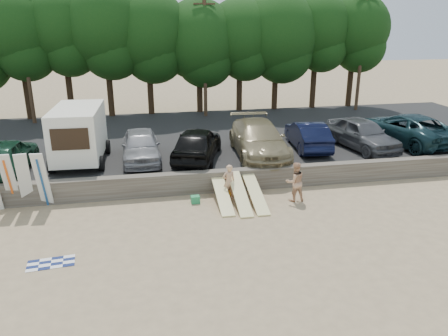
{
  "coord_description": "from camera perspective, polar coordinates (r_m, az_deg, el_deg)",
  "views": [
    {
      "loc": [
        -2.66,
        -15.56,
        7.7
      ],
      "look_at": [
        0.89,
        3.0,
        1.11
      ],
      "focal_mm": 35.0,
      "sensor_mm": 36.0,
      "label": 1
    }
  ],
  "objects": [
    {
      "name": "gear_bag",
      "position": [
        19.87,
        1.15,
        -3.23
      ],
      "size": [
        0.35,
        0.32,
        0.22
      ],
      "primitive_type": "cube",
      "rotation": [
        0.0,
        0.0,
        0.26
      ],
      "color": "orange",
      "rests_on": "ground"
    },
    {
      "name": "beachgoer_a",
      "position": [
        19.28,
        0.63,
        -1.78
      ],
      "size": [
        0.62,
        0.45,
        1.57
      ],
      "primitive_type": "imported",
      "rotation": [
        0.0,
        0.0,
        3.28
      ],
      "color": "tan",
      "rests_on": "ground"
    },
    {
      "name": "utility_poles",
      "position": [
        31.98,
        -2.52,
        15.13
      ],
      "size": [
        25.8,
        0.26,
        9.0
      ],
      "color": "#473321",
      "rests_on": "parking_lot"
    },
    {
      "name": "parking_lot",
      "position": [
        27.21,
        -4.83,
        3.48
      ],
      "size": [
        44.0,
        14.5,
        0.7
      ],
      "primitive_type": "cube",
      "color": "#282828",
      "rests_on": "ground"
    },
    {
      "name": "treeline",
      "position": [
        33.22,
        -7.14,
        17.17
      ],
      "size": [
        33.44,
        6.4,
        9.43
      ],
      "color": "#382616",
      "rests_on": "parking_lot"
    },
    {
      "name": "car_7",
      "position": [
        27.41,
        22.64,
        4.8
      ],
      "size": [
        4.02,
        6.66,
        1.73
      ],
      "primitive_type": "imported",
      "rotation": [
        0.0,
        0.0,
        3.34
      ],
      "color": "#112A30",
      "rests_on": "parking_lot"
    },
    {
      "name": "surfboard_low_2",
      "position": [
        19.01,
        4.13,
        -3.33
      ],
      "size": [
        0.56,
        2.91,
        0.85
      ],
      "primitive_type": "cube",
      "rotation": [
        0.26,
        0.0,
        0.0
      ],
      "color": "#EFE497",
      "rests_on": "ground"
    },
    {
      "name": "car_3",
      "position": [
        22.31,
        -3.53,
        3.21
      ],
      "size": [
        3.45,
        5.42,
        1.72
      ],
      "primitive_type": "imported",
      "rotation": [
        0.0,
        0.0,
        2.84
      ],
      "color": "black",
      "rests_on": "parking_lot"
    },
    {
      "name": "surfboard_low_0",
      "position": [
        18.89,
        -0.24,
        -3.43
      ],
      "size": [
        0.56,
        2.92,
        0.84
      ],
      "primitive_type": "cube",
      "rotation": [
        0.26,
        0.0,
        0.0
      ],
      "color": "#EFE497",
      "rests_on": "ground"
    },
    {
      "name": "car_2",
      "position": [
        22.52,
        -10.81,
        2.88
      ],
      "size": [
        1.96,
        4.69,
        1.59
      ],
      "primitive_type": "imported",
      "rotation": [
        0.0,
        0.0,
        0.02
      ],
      "color": "gray",
      "rests_on": "parking_lot"
    },
    {
      "name": "car_1",
      "position": [
        22.83,
        -26.55,
        1.46
      ],
      "size": [
        2.22,
        4.95,
        1.65
      ],
      "primitive_type": "imported",
      "rotation": [
        0.0,
        0.0,
        3.09
      ],
      "color": "#143826",
      "rests_on": "parking_lot"
    },
    {
      "name": "ground",
      "position": [
        17.56,
        -1.02,
        -6.78
      ],
      "size": [
        120.0,
        120.0,
        0.0
      ],
      "primitive_type": "plane",
      "color": "tan",
      "rests_on": "ground"
    },
    {
      "name": "surfboard_upright_5",
      "position": [
        19.88,
        -24.6,
        -1.49
      ],
      "size": [
        0.61,
        0.84,
        2.52
      ],
      "primitive_type": "cube",
      "rotation": [
        0.28,
        0.0,
        0.16
      ],
      "color": "silver",
      "rests_on": "ground"
    },
    {
      "name": "surfboard_upright_4",
      "position": [
        20.09,
        -26.21,
        -1.53
      ],
      "size": [
        0.52,
        0.78,
        2.52
      ],
      "primitive_type": "cube",
      "rotation": [
        0.28,
        0.0,
        -0.02
      ],
      "color": "silver",
      "rests_on": "ground"
    },
    {
      "name": "seawall",
      "position": [
        20.08,
        -2.5,
        -1.8
      ],
      "size": [
        44.0,
        0.5,
        1.0
      ],
      "primitive_type": "cube",
      "color": "#6B6356",
      "rests_on": "ground"
    },
    {
      "name": "box_trailer",
      "position": [
        22.8,
        -18.46,
        4.45
      ],
      "size": [
        2.67,
        4.52,
        2.8
      ],
      "rotation": [
        0.0,
        0.0,
        -0.04
      ],
      "color": "white",
      "rests_on": "parking_lot"
    },
    {
      "name": "surfboard_upright_6",
      "position": [
        19.62,
        -22.65,
        -1.48
      ],
      "size": [
        0.57,
        0.78,
        2.53
      ],
      "primitive_type": "cube",
      "rotation": [
        0.26,
        0.0,
        -0.09
      ],
      "color": "silver",
      "rests_on": "ground"
    },
    {
      "name": "car_4",
      "position": [
        22.99,
        4.53,
        3.76
      ],
      "size": [
        2.83,
        6.27,
        1.78
      ],
      "primitive_type": "imported",
      "rotation": [
        0.0,
        0.0,
        -0.05
      ],
      "color": "#867855",
      "rests_on": "parking_lot"
    },
    {
      "name": "beachgoer_b",
      "position": [
        19.24,
        9.26,
        -1.79
      ],
      "size": [
        0.9,
        0.72,
        1.77
      ],
      "primitive_type": "imported",
      "rotation": [
        0.0,
        0.0,
        3.21
      ],
      "color": "tan",
      "rests_on": "ground"
    },
    {
      "name": "car_6",
      "position": [
        25.38,
        17.62,
        4.29
      ],
      "size": [
        2.8,
        5.24,
        1.7
      ],
      "primitive_type": "imported",
      "rotation": [
        0.0,
        0.0,
        0.17
      ],
      "color": "#484A4D",
      "rests_on": "parking_lot"
    },
    {
      "name": "surfboard_low_1",
      "position": [
        18.75,
        2.07,
        -3.32
      ],
      "size": [
        0.56,
        2.87,
        1.02
      ],
      "primitive_type": "cube",
      "rotation": [
        0.32,
        0.0,
        0.0
      ],
      "color": "#EFE497",
      "rests_on": "ground"
    },
    {
      "name": "beach_towel",
      "position": [
        15.77,
        -21.66,
        -11.48
      ],
      "size": [
        1.64,
        1.64,
        0.0
      ],
      "primitive_type": "plane",
      "rotation": [
        0.0,
        0.0,
        0.1
      ],
      "color": "white",
      "rests_on": "ground"
    },
    {
      "name": "cooler",
      "position": [
        19.06,
        -3.77,
        -4.11
      ],
      "size": [
        0.39,
        0.31,
        0.32
      ],
      "primitive_type": "cube",
      "rotation": [
        0.0,
        0.0,
        0.03
      ],
      "color": "#268D51",
      "rests_on": "ground"
    },
    {
      "name": "car_5",
      "position": [
        24.69,
        10.87,
        4.24
      ],
      "size": [
        2.06,
        4.76,
        1.52
      ],
      "primitive_type": "imported",
      "rotation": [
        0.0,
        0.0,
        3.04
      ],
      "color": "black",
      "rests_on": "parking_lot"
    }
  ]
}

